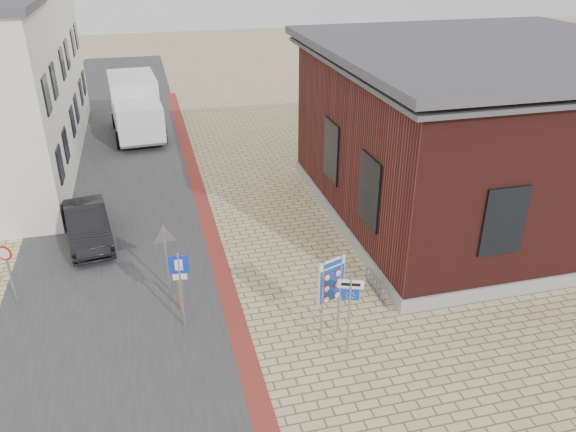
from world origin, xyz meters
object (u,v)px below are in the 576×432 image
sedan (88,225)px  essen_sign (350,302)px  box_truck (136,106)px  border_sign (331,282)px  parking_sign (180,278)px  bollard (181,296)px

sedan → essen_sign: 11.17m
sedan → essen_sign: size_ratio=1.64×
box_truck → border_sign: box_truck is taller
box_truck → essen_sign: bearing=-80.2°
essen_sign → border_sign: bearing=126.7°
border_sign → parking_sign: border_sign is taller
essen_sign → bollard: size_ratio=2.34×
essen_sign → bollard: 5.39m
sedan → parking_sign: (3.00, -6.12, 1.01)m
parking_sign → bollard: bearing=96.6°
essen_sign → box_truck: bearing=123.9°
parking_sign → essen_sign: bearing=-22.0°
box_truck → parking_sign: box_truck is taller
border_sign → bollard: size_ratio=2.38×
box_truck → bollard: box_truck is taller
box_truck → parking_sign: bearing=-91.1°
essen_sign → parking_sign: size_ratio=1.02×
sedan → box_truck: size_ratio=0.65×
essen_sign → bollard: bearing=163.7°
essen_sign → bollard: essen_sign is taller
sedan → border_sign: (7.00, -7.62, 1.17)m
box_truck → bollard: 17.98m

